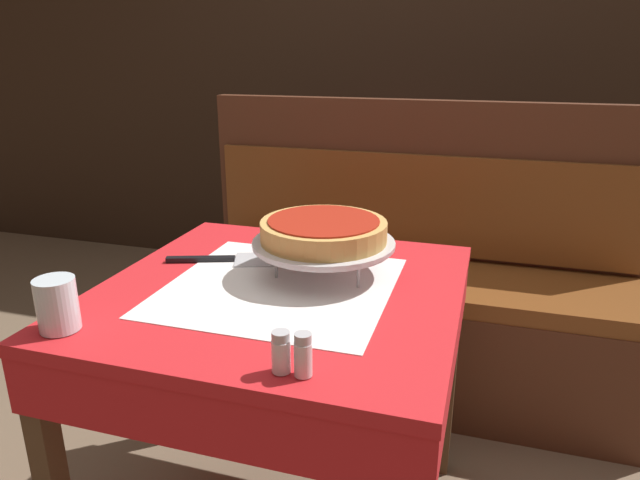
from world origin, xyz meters
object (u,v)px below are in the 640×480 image
(dining_table_rear, at_px, (405,186))
(condiment_caddy, at_px, (409,157))
(booth_bench, at_px, (407,307))
(salt_shaker, at_px, (281,352))
(dining_table_front, at_px, (281,323))
(pepper_shaker, at_px, (303,355))
(pizza_pan_stand, at_px, (324,245))
(water_glass_near, at_px, (57,304))
(pizza_server, at_px, (231,259))
(deep_dish_pizza, at_px, (324,230))

(dining_table_rear, bearing_deg, condiment_caddy, -71.26)
(booth_bench, distance_m, condiment_caddy, 0.80)
(salt_shaker, bearing_deg, dining_table_front, 111.20)
(pepper_shaker, height_order, condiment_caddy, condiment_caddy)
(pizza_pan_stand, height_order, salt_shaker, pizza_pan_stand)
(dining_table_rear, xyz_separation_m, salt_shaker, (0.08, -1.91, 0.14))
(dining_table_rear, xyz_separation_m, pizza_pan_stand, (0.02, -1.45, 0.18))
(dining_table_rear, height_order, water_glass_near, water_glass_near)
(dining_table_rear, distance_m, pepper_shaker, 1.92)
(water_glass_near, bearing_deg, pepper_shaker, -2.08)
(pizza_pan_stand, relative_size, condiment_caddy, 2.17)
(pizza_server, bearing_deg, dining_table_front, -32.91)
(water_glass_near, xyz_separation_m, condiment_caddy, (0.42, 1.81, -0.00))
(booth_bench, height_order, pizza_pan_stand, booth_bench)
(dining_table_rear, relative_size, pizza_pan_stand, 2.15)
(dining_table_front, distance_m, booth_bench, 0.91)
(water_glass_near, relative_size, salt_shaker, 1.41)
(booth_bench, height_order, pizza_server, booth_bench)
(dining_table_front, xyz_separation_m, booth_bench, (0.19, 0.84, -0.31))
(dining_table_front, distance_m, pizza_pan_stand, 0.22)
(deep_dish_pizza, xyz_separation_m, condiment_caddy, (0.01, 1.37, -0.06))
(booth_bench, relative_size, water_glass_near, 15.45)
(dining_table_front, height_order, deep_dish_pizza, deep_dish_pizza)
(dining_table_front, distance_m, deep_dish_pizza, 0.25)
(salt_shaker, bearing_deg, condiment_caddy, 91.70)
(dining_table_rear, bearing_deg, pepper_shaker, -86.38)
(water_glass_near, xyz_separation_m, salt_shaker, (0.47, -0.02, -0.02))
(pizza_pan_stand, height_order, water_glass_near, water_glass_near)
(pizza_pan_stand, distance_m, pepper_shaker, 0.47)
(dining_table_front, height_order, condiment_caddy, condiment_caddy)
(dining_table_rear, height_order, pepper_shaker, pepper_shaker)
(pizza_server, height_order, condiment_caddy, condiment_caddy)
(dining_table_rear, distance_m, pizza_pan_stand, 1.46)
(deep_dish_pizza, relative_size, condiment_caddy, 1.91)
(dining_table_front, height_order, salt_shaker, salt_shaker)
(dining_table_front, distance_m, pepper_shaker, 0.41)
(salt_shaker, height_order, pepper_shaker, pepper_shaker)
(condiment_caddy, bearing_deg, booth_bench, -80.32)
(salt_shaker, height_order, condiment_caddy, condiment_caddy)
(water_glass_near, bearing_deg, salt_shaker, -2.25)
(dining_table_rear, bearing_deg, salt_shaker, -87.57)
(dining_table_front, distance_m, condiment_caddy, 1.49)
(deep_dish_pizza, bearing_deg, dining_table_rear, 90.84)
(pizza_server, distance_m, salt_shaker, 0.57)
(condiment_caddy, bearing_deg, dining_table_front, -93.15)
(dining_table_front, height_order, pizza_server, pizza_server)
(water_glass_near, bearing_deg, pizza_server, 70.65)
(dining_table_front, distance_m, dining_table_rear, 1.56)
(salt_shaker, distance_m, pepper_shaker, 0.04)
(dining_table_rear, height_order, pizza_server, pizza_server)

